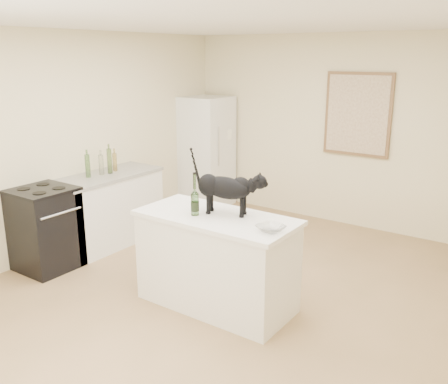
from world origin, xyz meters
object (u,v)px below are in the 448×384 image
glass_bowl (271,229)px  stove (46,230)px  black_cat (225,191)px  wine_bottle (195,197)px  fridge (206,152)px

glass_bowl → stove: bearing=-173.3°
black_cat → glass_bowl: bearing=-33.5°
stove → wine_bottle: (1.88, 0.30, 0.63)m
black_cat → stove: bearing=176.0°
fridge → black_cat: fridge is taller
wine_bottle → stove: bearing=-170.9°
wine_bottle → glass_bowl: size_ratio=1.53×
black_cat → wine_bottle: size_ratio=1.82×
fridge → black_cat: size_ratio=2.66×
black_cat → glass_bowl: size_ratio=2.79×
fridge → wine_bottle: bearing=-54.6°
wine_bottle → glass_bowl: 0.80m
fridge → stove: bearing=-90.0°
black_cat → wine_bottle: bearing=-155.8°
wine_bottle → fridge: bearing=125.4°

